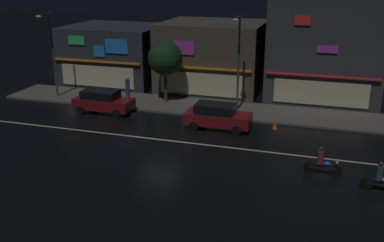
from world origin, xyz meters
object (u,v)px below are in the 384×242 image
object	(u,v)px
streetlamp_west	(51,48)
pedestrian_on_sidewalk	(128,90)
motorcycle_following	(322,163)
parked_car_near_kerb	(103,101)
parked_car_trailing	(217,116)
motorcycle_lead	(381,179)
streetlamp_mid	(238,56)
traffic_cone	(275,125)

from	to	relation	value
streetlamp_west	pedestrian_on_sidewalk	world-z (taller)	streetlamp_west
motorcycle_following	parked_car_near_kerb	bearing A→B (deg)	-21.08
parked_car_near_kerb	parked_car_trailing	xyz separation A→B (m)	(8.86, -0.90, 0.00)
parked_car_near_kerb	motorcycle_lead	world-z (taller)	parked_car_near_kerb
streetlamp_west	motorcycle_following	xyz separation A→B (m)	(21.20, -8.32, -3.48)
parked_car_near_kerb	parked_car_trailing	world-z (taller)	same
streetlamp_mid	traffic_cone	xyz separation A→B (m)	(3.19, -2.82, -3.91)
motorcycle_following	traffic_cone	bearing A→B (deg)	-62.88
traffic_cone	pedestrian_on_sidewalk	bearing A→B (deg)	167.32
streetlamp_west	motorcycle_lead	bearing A→B (deg)	-21.42
streetlamp_west	parked_car_trailing	xyz separation A→B (m)	(14.38, -3.15, -3.25)
parked_car_trailing	motorcycle_lead	distance (m)	11.41
pedestrian_on_sidewalk	parked_car_trailing	world-z (taller)	pedestrian_on_sidewalk
traffic_cone	parked_car_near_kerb	bearing A→B (deg)	-179.42
pedestrian_on_sidewalk	motorcycle_following	size ratio (longest dim) A/B	1.02
motorcycle_lead	traffic_cone	distance (m)	9.36
motorcycle_following	traffic_cone	distance (m)	6.97
streetlamp_mid	motorcycle_following	size ratio (longest dim) A/B	3.60
streetlamp_west	pedestrian_on_sidewalk	xyz separation A→B (m)	(6.20, 0.54, -3.07)
parked_car_near_kerb	motorcycle_lead	xyz separation A→B (m)	(18.41, -7.14, -0.24)
streetlamp_mid	traffic_cone	bearing A→B (deg)	-41.51
streetlamp_mid	parked_car_trailing	world-z (taller)	streetlamp_mid
parked_car_near_kerb	motorcycle_following	distance (m)	16.82
motorcycle_following	pedestrian_on_sidewalk	bearing A→B (deg)	-30.50
motorcycle_following	traffic_cone	xyz separation A→B (m)	(-3.16, 6.20, -0.36)
parked_car_near_kerb	traffic_cone	world-z (taller)	parked_car_near_kerb
streetlamp_west	parked_car_near_kerb	size ratio (longest dim) A/B	1.56
traffic_cone	streetlamp_mid	bearing A→B (deg)	138.49
motorcycle_lead	motorcycle_following	bearing A→B (deg)	-15.98
parked_car_trailing	motorcycle_following	distance (m)	8.57
streetlamp_west	parked_car_trailing	world-z (taller)	streetlamp_west
motorcycle_following	streetlamp_mid	bearing A→B (deg)	-54.77
streetlamp_mid	streetlamp_west	bearing A→B (deg)	-177.30
streetlamp_west	parked_car_near_kerb	distance (m)	6.78
streetlamp_mid	pedestrian_on_sidewalk	world-z (taller)	streetlamp_mid
parked_car_near_kerb	parked_car_trailing	bearing A→B (deg)	174.21
streetlamp_mid	motorcycle_following	xyz separation A→B (m)	(6.35, -9.02, -3.56)
parked_car_trailing	motorcycle_lead	size ratio (longest dim) A/B	2.26
streetlamp_west	motorcycle_following	size ratio (longest dim) A/B	3.52
pedestrian_on_sidewalk	parked_car_trailing	size ratio (longest dim) A/B	0.45
streetlamp_west	pedestrian_on_sidewalk	bearing A→B (deg)	4.99
motorcycle_lead	motorcycle_following	distance (m)	2.93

